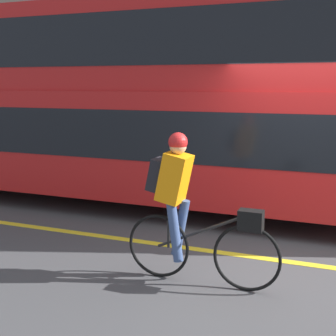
{
  "coord_description": "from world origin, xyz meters",
  "views": [
    {
      "loc": [
        0.47,
        -5.75,
        2.22
      ],
      "look_at": [
        -1.97,
        0.34,
        1.03
      ],
      "focal_mm": 50.0,
      "sensor_mm": 36.0,
      "label": 1
    }
  ],
  "objects": [
    {
      "name": "bus",
      "position": [
        -3.71,
        1.99,
        1.99
      ],
      "size": [
        10.16,
        2.5,
        3.54
      ],
      "color": "black",
      "rests_on": "ground_plane"
    },
    {
      "name": "road_center_line",
      "position": [
        0.0,
        0.01,
        0.0
      ],
      "size": [
        50.0,
        0.14,
        0.01
      ],
      "primitive_type": "cube",
      "color": "yellow",
      "rests_on": "ground_plane"
    },
    {
      "name": "cyclist_on_bike",
      "position": [
        -1.21,
        -1.01,
        0.91
      ],
      "size": [
        1.78,
        0.32,
        1.7
      ],
      "color": "black",
      "rests_on": "ground_plane"
    },
    {
      "name": "ground_plane",
      "position": [
        0.0,
        0.0,
        0.0
      ],
      "size": [
        80.0,
        80.0,
        0.0
      ],
      "primitive_type": "plane",
      "color": "#424244"
    },
    {
      "name": "sidewalk_curb",
      "position": [
        0.0,
        5.37,
        0.06
      ],
      "size": [
        60.0,
        1.96,
        0.12
      ],
      "color": "gray",
      "rests_on": "ground_plane"
    }
  ]
}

